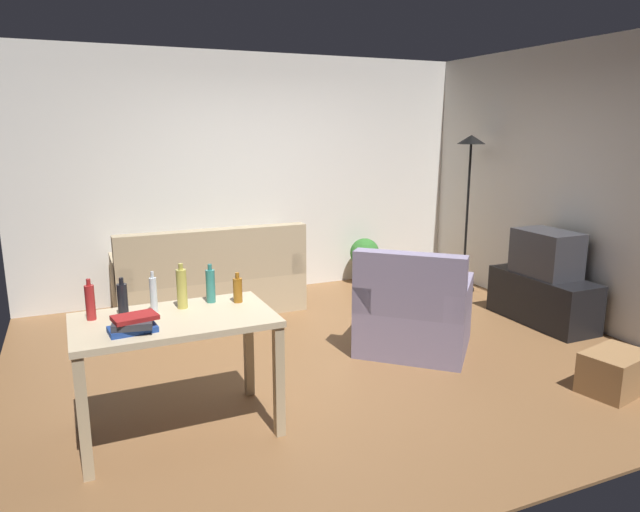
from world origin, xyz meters
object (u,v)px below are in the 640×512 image
at_px(tv_stand, 542,299).
at_px(armchair, 414,315).
at_px(bottle_clear, 154,295).
at_px(couch, 210,283).
at_px(bottle_tall, 211,286).
at_px(tv, 547,253).
at_px(storage_box, 615,372).
at_px(desk, 175,334).
at_px(bottle_amber, 238,290).
at_px(torchiere_lamp, 470,171).
at_px(bottle_red, 90,302).
at_px(book_stack, 133,324).
at_px(bottle_dark, 123,299).
at_px(bottle_squat, 182,288).
at_px(potted_plant, 365,258).

relative_size(tv_stand, armchair, 0.89).
xyz_separation_m(tv_stand, bottle_clear, (-3.76, -0.56, 0.64)).
relative_size(couch, bottle_tall, 7.30).
height_order(tv, bottle_tall, bottle_tall).
xyz_separation_m(couch, bottle_clear, (-0.83, -2.21, 0.57)).
bearing_deg(bottle_tall, storage_box, -18.61).
xyz_separation_m(desk, bottle_clear, (-0.10, 0.12, 0.23)).
xyz_separation_m(couch, tv_stand, (2.93, -1.65, -0.07)).
distance_m(bottle_tall, bottle_amber, 0.18).
bearing_deg(bottle_amber, bottle_clear, -177.05).
bearing_deg(couch, armchair, 127.73).
bearing_deg(couch, torchiere_lamp, 172.00).
bearing_deg(bottle_red, tv_stand, 7.21).
height_order(couch, bottle_tall, bottle_tall).
bearing_deg(desk, armchair, 14.21).
xyz_separation_m(armchair, book_stack, (-2.35, -0.74, 0.49)).
relative_size(bottle_clear, book_stack, 0.95).
bearing_deg(storage_box, bottle_red, 166.11).
bearing_deg(bottle_dark, bottle_amber, -1.59).
relative_size(bottle_clear, bottle_squat, 0.92).
xyz_separation_m(storage_box, bottle_amber, (-2.57, 0.85, 0.70)).
bearing_deg(armchair, couch, -9.59).
bearing_deg(torchiere_lamp, bottle_dark, -156.02).
distance_m(tv, bottle_clear, 3.81).
bearing_deg(book_stack, couch, 68.51).
relative_size(bottle_clear, bottle_amber, 1.34).
distance_m(tv, storage_box, 1.63).
xyz_separation_m(torchiere_lamp, bottle_red, (-4.13, -1.76, -0.54)).
height_order(couch, bottle_dark, bottle_dark).
bearing_deg(bottle_clear, storage_box, -14.80).
bearing_deg(bottle_dark, couch, 65.00).
bearing_deg(potted_plant, bottle_amber, -132.38).
relative_size(torchiere_lamp, bottle_dark, 7.59).
bearing_deg(bottle_clear, torchiere_lamp, 25.58).
height_order(bottle_tall, book_stack, bottle_tall).
xyz_separation_m(torchiere_lamp, desk, (-3.66, -1.92, -0.76)).
distance_m(torchiere_lamp, book_stack, 4.48).
xyz_separation_m(potted_plant, armchair, (-0.62, -2.08, -0.01)).
distance_m(desk, book_stack, 0.34).
xyz_separation_m(bottle_dark, bottle_amber, (0.72, -0.02, -0.02)).
relative_size(bottle_tall, book_stack, 0.91).
relative_size(storage_box, bottle_squat, 1.63).
distance_m(bottle_red, book_stack, 0.39).
xyz_separation_m(tv_stand, storage_box, (-0.65, -1.38, -0.09)).
bearing_deg(armchair, torchiere_lamp, -96.52).
bearing_deg(bottle_red, book_stack, -57.45).
relative_size(torchiere_lamp, bottle_tall, 6.99).
height_order(desk, bottle_squat, bottle_squat).
relative_size(tv, desk, 0.50).
bearing_deg(tv, potted_plant, 25.71).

